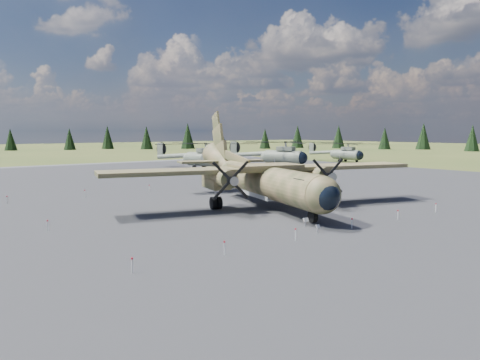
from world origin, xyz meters
TOP-DOWN VIEW (x-y plane):
  - ground at (0.00, 0.00)m, footprint 500.00×500.00m
  - apron at (0.00, 10.00)m, footprint 120.00×120.00m
  - transport_plane at (3.97, -0.42)m, footprint 31.54×28.17m
  - helicopter_near at (23.77, 39.77)m, footprint 25.05×25.81m
  - helicopter_mid at (39.97, 34.63)m, footprint 26.62×26.78m
  - helicopter_far at (62.58, 36.73)m, footprint 19.48×21.81m
  - info_placard_left at (-0.08, -10.68)m, footprint 0.47×0.26m
  - info_placard_right at (-0.99, -12.79)m, footprint 0.42×0.23m
  - barrier_fence at (-0.46, -0.08)m, footprint 33.12×29.62m
  - treeline at (5.71, 8.11)m, footprint 325.99×322.26m

SIDE VIEW (x-z plane):
  - ground at x=0.00m, z-range 0.00..0.00m
  - apron at x=0.00m, z-range -0.02..0.02m
  - info_placard_right at x=-0.99m, z-range 0.10..0.73m
  - info_placard_left at x=-0.08m, z-range 0.12..0.82m
  - barrier_fence at x=-0.46m, z-range 0.08..0.93m
  - transport_plane at x=3.97m, z-range -2.24..8.28m
  - helicopter_far at x=62.58m, z-range 0.94..5.46m
  - helicopter_near at x=23.77m, z-range 1.07..6.20m
  - helicopter_mid at x=39.97m, z-range 1.11..6.40m
  - treeline at x=5.71m, z-range -0.67..10.32m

